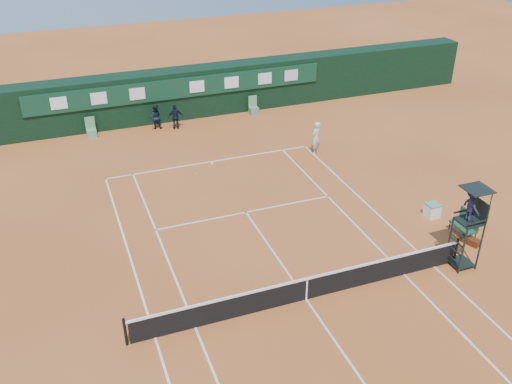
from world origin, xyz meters
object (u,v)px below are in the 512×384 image
at_px(tennis_net, 307,288).
at_px(player_bench, 466,223).
at_px(cooler, 432,210).
at_px(player, 316,138).
at_px(umpire_chair, 471,212).

height_order(tennis_net, player_bench, same).
xyz_separation_m(cooler, player, (-1.99, 7.76, 0.58)).
xyz_separation_m(umpire_chair, player, (-0.85, 11.20, -1.55)).
relative_size(tennis_net, player_bench, 10.75).
height_order(tennis_net, cooler, tennis_net).
xyz_separation_m(tennis_net, player, (5.63, 10.92, 0.40)).
bearing_deg(player_bench, cooler, 102.38).
xyz_separation_m(player_bench, player, (-2.37, 9.50, 0.31)).
height_order(player_bench, cooler, player_bench).
distance_m(cooler, player, 8.03).
bearing_deg(player, umpire_chair, 56.70).
bearing_deg(cooler, player_bench, -77.62).
xyz_separation_m(umpire_chair, cooler, (1.14, 3.44, -2.13)).
distance_m(umpire_chair, player, 11.34).
bearing_deg(tennis_net, cooler, 22.54).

